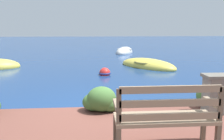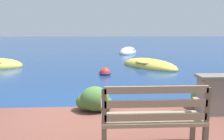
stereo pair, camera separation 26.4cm
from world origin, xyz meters
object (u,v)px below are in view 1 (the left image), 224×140
park_bench (166,116)px  rowboat_far (124,52)px  rowboat_nearest (148,66)px  mooring_buoy (105,73)px

park_bench → rowboat_far: (1.29, 14.14, -0.64)m
rowboat_nearest → rowboat_far: rowboat_far is taller
rowboat_far → mooring_buoy: rowboat_far is taller
rowboat_nearest → mooring_buoy: rowboat_nearest is taller
rowboat_nearest → rowboat_far: (-0.29, 6.03, 0.00)m
rowboat_nearest → park_bench: bearing=-48.3°
park_bench → rowboat_nearest: park_bench is taller
rowboat_nearest → rowboat_far: size_ratio=1.19×
rowboat_nearest → rowboat_far: 6.04m
park_bench → rowboat_far: 14.21m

